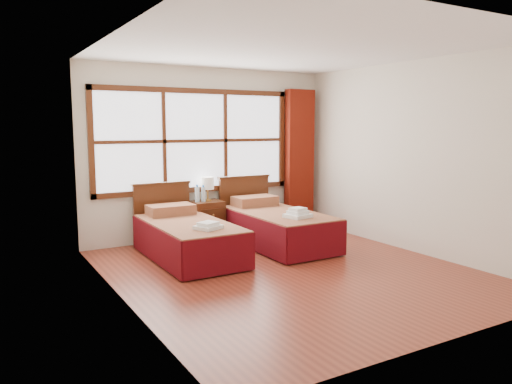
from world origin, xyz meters
TOP-DOWN VIEW (x-y plane):
  - floor at (0.00, 0.00)m, footprint 4.50×4.50m
  - ceiling at (0.00, 0.00)m, footprint 4.50×4.50m
  - wall_back at (0.00, 2.25)m, footprint 4.00×0.00m
  - wall_left at (-2.00, 0.00)m, footprint 0.00×4.50m
  - wall_right at (2.00, 0.00)m, footprint 0.00×4.50m
  - window at (-0.25, 2.21)m, footprint 3.16×0.06m
  - curtain at (1.60, 2.11)m, footprint 0.50×0.16m
  - bed_left at (-0.83, 1.20)m, footprint 0.94×1.96m
  - bed_right at (0.55, 1.20)m, footprint 0.97×1.99m
  - nightstand at (-0.17, 1.99)m, footprint 0.45×0.45m
  - towels_left at (-0.78, 0.63)m, footprint 0.37×0.35m
  - towels_right at (0.54, 0.64)m, footprint 0.37×0.34m
  - lamp at (-0.14, 2.03)m, footprint 0.19×0.19m
  - bottle_near at (-0.33, 2.00)m, footprint 0.07×0.07m
  - bottle_far at (-0.23, 1.99)m, footprint 0.07×0.07m

SIDE VIEW (x-z plane):
  - floor at x=0.00m, z-range 0.00..0.00m
  - bed_left at x=-0.83m, z-range -0.18..0.73m
  - bed_right at x=0.55m, z-range -0.18..0.76m
  - nightstand at x=-0.17m, z-range 0.00..0.60m
  - towels_left at x=-0.78m, z-range 0.48..0.57m
  - towels_right at x=0.54m, z-range 0.49..0.62m
  - bottle_far at x=-0.23m, z-range 0.59..0.84m
  - bottle_near at x=-0.33m, z-range 0.59..0.85m
  - lamp at x=-0.14m, z-range 0.68..1.04m
  - curtain at x=1.60m, z-range 0.02..2.32m
  - wall_back at x=0.00m, z-range -0.70..3.30m
  - wall_left at x=-2.00m, z-range -0.95..3.55m
  - wall_right at x=2.00m, z-range -0.95..3.55m
  - window at x=-0.25m, z-range 0.72..2.28m
  - ceiling at x=0.00m, z-range 2.60..2.60m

